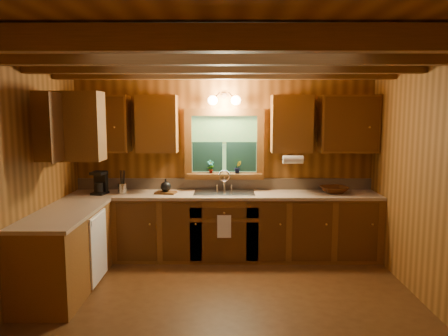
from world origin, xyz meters
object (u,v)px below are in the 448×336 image
at_px(sink, 224,196).
at_px(coffee_maker, 100,183).
at_px(cutting_board, 166,193).
at_px(wicker_basket, 334,190).

xyz_separation_m(sink, coffee_maker, (-1.68, -0.06, 0.20)).
distance_m(sink, cutting_board, 0.80).
relative_size(coffee_maker, wicker_basket, 0.84).
distance_m(sink, coffee_maker, 1.69).
bearing_deg(cutting_board, wicker_basket, 10.36).
height_order(sink, coffee_maker, coffee_maker).
relative_size(sink, wicker_basket, 2.23).
bearing_deg(wicker_basket, coffee_maker, -178.62).
height_order(coffee_maker, cutting_board, coffee_maker).
relative_size(sink, cutting_board, 2.99).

